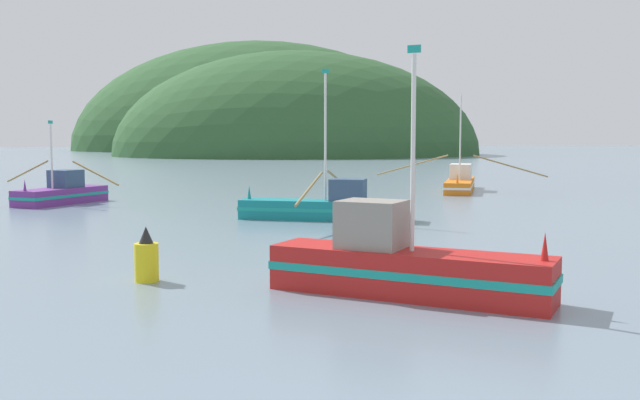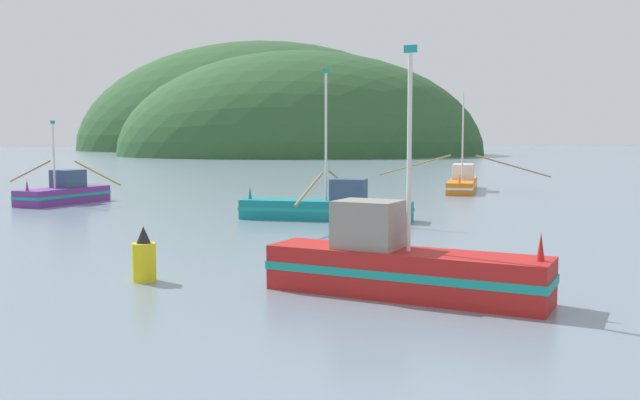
{
  "view_description": "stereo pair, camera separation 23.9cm",
  "coord_description": "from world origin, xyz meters",
  "px_view_note": "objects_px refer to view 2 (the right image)",
  "views": [
    {
      "loc": [
        -2.35,
        -6.69,
        4.23
      ],
      "look_at": [
        4.57,
        24.07,
        1.4
      ],
      "focal_mm": 39.57,
      "sensor_mm": 36.0,
      "label": 1
    },
    {
      "loc": [
        -2.11,
        -6.74,
        4.23
      ],
      "look_at": [
        4.57,
        24.07,
        1.4
      ],
      "focal_mm": 39.57,
      "sensor_mm": 36.0,
      "label": 2
    }
  ],
  "objects_px": {
    "channel_buoy": "(144,258)",
    "fishing_boat_red": "(400,266)",
    "fishing_boat_orange": "(463,182)",
    "fishing_boat_teal": "(329,207)",
    "fishing_boat_purple": "(64,193)"
  },
  "relations": [
    {
      "from": "fishing_boat_red",
      "to": "channel_buoy",
      "type": "distance_m",
      "value": 7.55
    },
    {
      "from": "fishing_boat_red",
      "to": "fishing_boat_orange",
      "type": "relative_size",
      "value": 0.59
    },
    {
      "from": "fishing_boat_red",
      "to": "channel_buoy",
      "type": "relative_size",
      "value": 4.3
    },
    {
      "from": "fishing_boat_teal",
      "to": "fishing_boat_orange",
      "type": "distance_m",
      "value": 22.11
    },
    {
      "from": "fishing_boat_orange",
      "to": "channel_buoy",
      "type": "distance_m",
      "value": 38.29
    },
    {
      "from": "fishing_boat_teal",
      "to": "channel_buoy",
      "type": "bearing_deg",
      "value": 82.74
    },
    {
      "from": "fishing_boat_red",
      "to": "channel_buoy",
      "type": "height_order",
      "value": "fishing_boat_red"
    },
    {
      "from": "fishing_boat_red",
      "to": "fishing_boat_teal",
      "type": "distance_m",
      "value": 17.31
    },
    {
      "from": "channel_buoy",
      "to": "fishing_boat_red",
      "type": "bearing_deg",
      "value": -27.06
    },
    {
      "from": "fishing_boat_red",
      "to": "fishing_boat_orange",
      "type": "distance_m",
      "value": 37.66
    },
    {
      "from": "fishing_boat_purple",
      "to": "channel_buoy",
      "type": "height_order",
      "value": "fishing_boat_purple"
    },
    {
      "from": "fishing_boat_purple",
      "to": "fishing_boat_red",
      "type": "bearing_deg",
      "value": 58.83
    },
    {
      "from": "fishing_boat_teal",
      "to": "fishing_boat_orange",
      "type": "xyz_separation_m",
      "value": [
        14.59,
        16.61,
        0.01
      ]
    },
    {
      "from": "fishing_boat_orange",
      "to": "fishing_boat_purple",
      "type": "distance_m",
      "value": 29.36
    },
    {
      "from": "fishing_boat_purple",
      "to": "channel_buoy",
      "type": "xyz_separation_m",
      "value": [
        5.73,
        -26.03,
        -0.02
      ]
    }
  ]
}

